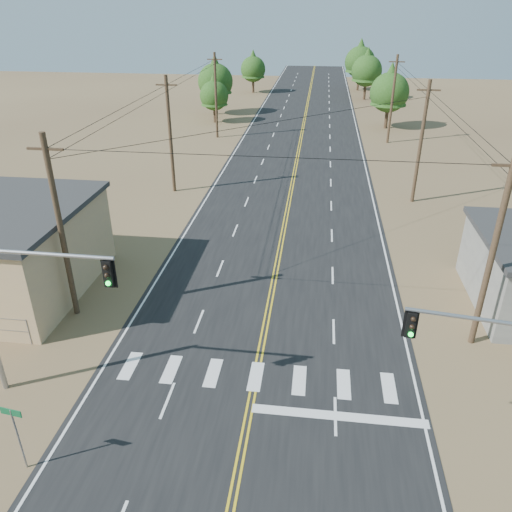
# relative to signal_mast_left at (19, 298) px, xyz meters

# --- Properties ---
(road) EXTENTS (15.00, 200.00, 0.02)m
(road) POSITION_rel_signal_mast_left_xyz_m (9.24, 24.14, -4.83)
(road) COLOR black
(road) RESTS_ON ground
(utility_pole_left_near) EXTENTS (1.80, 0.30, 10.00)m
(utility_pole_left_near) POSITION_rel_signal_mast_left_xyz_m (-1.26, 6.14, 0.28)
(utility_pole_left_near) COLOR #4C3826
(utility_pole_left_near) RESTS_ON ground
(utility_pole_left_mid) EXTENTS (1.80, 0.30, 10.00)m
(utility_pole_left_mid) POSITION_rel_signal_mast_left_xyz_m (-1.26, 26.14, 0.28)
(utility_pole_left_mid) COLOR #4C3826
(utility_pole_left_mid) RESTS_ON ground
(utility_pole_left_far) EXTENTS (1.80, 0.30, 10.00)m
(utility_pole_left_far) POSITION_rel_signal_mast_left_xyz_m (-1.26, 46.14, 0.28)
(utility_pole_left_far) COLOR #4C3826
(utility_pole_left_far) RESTS_ON ground
(utility_pole_right_near) EXTENTS (1.80, 0.30, 10.00)m
(utility_pole_right_near) POSITION_rel_signal_mast_left_xyz_m (19.74, 6.14, 0.28)
(utility_pole_right_near) COLOR #4C3826
(utility_pole_right_near) RESTS_ON ground
(utility_pole_right_mid) EXTENTS (1.80, 0.30, 10.00)m
(utility_pole_right_mid) POSITION_rel_signal_mast_left_xyz_m (19.74, 26.14, 0.28)
(utility_pole_right_mid) COLOR #4C3826
(utility_pole_right_mid) RESTS_ON ground
(utility_pole_right_far) EXTENTS (1.80, 0.30, 10.00)m
(utility_pole_right_far) POSITION_rel_signal_mast_left_xyz_m (19.74, 46.14, 0.28)
(utility_pole_right_far) COLOR #4C3826
(utility_pole_right_far) RESTS_ON ground
(signal_mast_left) EXTENTS (6.12, 0.47, 7.14)m
(signal_mast_left) POSITION_rel_signal_mast_left_xyz_m (0.00, 0.00, 0.00)
(signal_mast_left) COLOR gray
(signal_mast_left) RESTS_ON ground
(street_sign) EXTENTS (0.84, 0.15, 2.86)m
(street_sign) POSITION_rel_signal_mast_left_xyz_m (1.44, -3.86, -2.93)
(street_sign) COLOR gray
(street_sign) RESTS_ON ground
(tree_left_near) EXTENTS (3.97, 3.97, 6.62)m
(tree_left_near) POSITION_rel_signal_mast_left_xyz_m (-3.26, 54.57, -0.80)
(tree_left_near) COLOR #3F2D1E
(tree_left_near) RESTS_ON ground
(tree_left_mid) EXTENTS (5.14, 5.14, 8.57)m
(tree_left_mid) POSITION_rel_signal_mast_left_xyz_m (-4.18, 60.21, 0.40)
(tree_left_mid) COLOR #3F2D1E
(tree_left_mid) RESTS_ON ground
(tree_left_far) EXTENTS (4.52, 4.52, 7.53)m
(tree_left_far) POSITION_rel_signal_mast_left_xyz_m (-1.24, 80.44, -0.24)
(tree_left_far) COLOR #3F2D1E
(tree_left_far) RESTS_ON ground
(tree_right_near) EXTENTS (5.06, 5.06, 8.44)m
(tree_right_near) POSITION_rel_signal_mast_left_xyz_m (20.29, 53.94, 0.32)
(tree_right_near) COLOR #3F2D1E
(tree_right_near) RESTS_ON ground
(tree_right_mid) EXTENTS (5.13, 5.13, 8.56)m
(tree_right_mid) POSITION_rel_signal_mast_left_xyz_m (18.85, 75.68, 0.39)
(tree_right_mid) COLOR #3F2D1E
(tree_right_mid) RESTS_ON ground
(tree_right_far) EXTENTS (5.58, 5.58, 9.29)m
(tree_right_far) POSITION_rel_signal_mast_left_xyz_m (18.24, 85.57, 0.84)
(tree_right_far) COLOR #3F2D1E
(tree_right_far) RESTS_ON ground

